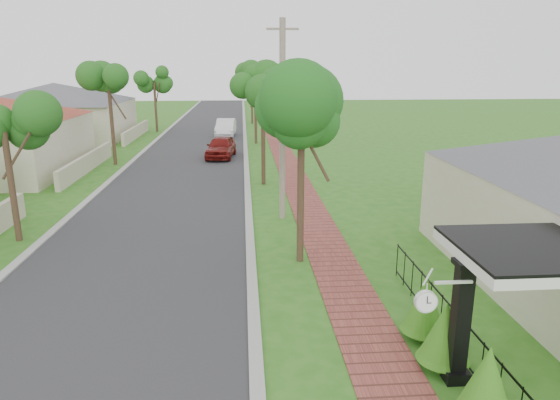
{
  "coord_description": "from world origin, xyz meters",
  "views": [
    {
      "loc": [
        0.47,
        -9.31,
        6.01
      ],
      "look_at": [
        1.71,
        7.26,
        1.5
      ],
      "focal_mm": 32.0,
      "sensor_mm": 36.0,
      "label": 1
    }
  ],
  "objects_px": {
    "parked_car_red": "(221,147)",
    "parked_car_white": "(226,128)",
    "utility_pole": "(282,121)",
    "near_tree": "(302,111)",
    "porch_post": "(460,328)",
    "station_clock": "(428,300)"
  },
  "relations": [
    {
      "from": "parked_car_red",
      "to": "parked_car_white",
      "type": "relative_size",
      "value": 0.95
    },
    {
      "from": "porch_post",
      "to": "near_tree",
      "type": "distance_m",
      "value": 7.69
    },
    {
      "from": "utility_pole",
      "to": "station_clock",
      "type": "height_order",
      "value": "utility_pole"
    },
    {
      "from": "near_tree",
      "to": "utility_pole",
      "type": "relative_size",
      "value": 0.77
    },
    {
      "from": "porch_post",
      "to": "parked_car_white",
      "type": "height_order",
      "value": "porch_post"
    },
    {
      "from": "parked_car_white",
      "to": "near_tree",
      "type": "distance_m",
      "value": 29.53
    },
    {
      "from": "parked_car_white",
      "to": "station_clock",
      "type": "bearing_deg",
      "value": -79.37
    },
    {
      "from": "near_tree",
      "to": "parked_car_white",
      "type": "bearing_deg",
      "value": 96.28
    },
    {
      "from": "porch_post",
      "to": "parked_car_white",
      "type": "relative_size",
      "value": 0.57
    },
    {
      "from": "porch_post",
      "to": "parked_car_white",
      "type": "xyz_separation_m",
      "value": [
        -5.55,
        35.46,
        -0.39
      ]
    },
    {
      "from": "utility_pole",
      "to": "near_tree",
      "type": "bearing_deg",
      "value": -87.58
    },
    {
      "from": "parked_car_red",
      "to": "parked_car_white",
      "type": "xyz_separation_m",
      "value": [
        0.0,
        10.57,
        0.02
      ]
    },
    {
      "from": "porch_post",
      "to": "parked_car_red",
      "type": "bearing_deg",
      "value": 102.57
    },
    {
      "from": "parked_car_white",
      "to": "near_tree",
      "type": "relative_size",
      "value": 0.75
    },
    {
      "from": "parked_car_red",
      "to": "near_tree",
      "type": "distance_m",
      "value": 19.21
    },
    {
      "from": "porch_post",
      "to": "near_tree",
      "type": "relative_size",
      "value": 0.43
    },
    {
      "from": "porch_post",
      "to": "near_tree",
      "type": "bearing_deg",
      "value": 110.23
    },
    {
      "from": "parked_car_white",
      "to": "utility_pole",
      "type": "xyz_separation_m",
      "value": [
        3.0,
        -24.46,
        3.18
      ]
    },
    {
      "from": "parked_car_red",
      "to": "utility_pole",
      "type": "xyz_separation_m",
      "value": [
        3.0,
        -13.89,
        3.19
      ]
    },
    {
      "from": "parked_car_red",
      "to": "parked_car_white",
      "type": "bearing_deg",
      "value": 96.91
    },
    {
      "from": "near_tree",
      "to": "station_clock",
      "type": "height_order",
      "value": "near_tree"
    },
    {
      "from": "station_clock",
      "to": "parked_car_white",
      "type": "bearing_deg",
      "value": 97.49
    }
  ]
}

